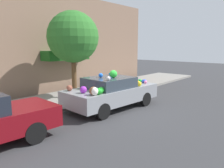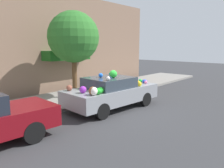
% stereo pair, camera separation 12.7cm
% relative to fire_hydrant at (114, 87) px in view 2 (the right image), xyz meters
% --- Properties ---
extents(ground_plane, '(60.00, 60.00, 0.00)m').
position_rel_fire_hydrant_xyz_m(ground_plane, '(-1.88, -1.51, -0.49)').
color(ground_plane, '#38383A').
extents(sidewalk_curb, '(24.00, 3.20, 0.14)m').
position_rel_fire_hydrant_xyz_m(sidewalk_curb, '(-1.88, 1.19, -0.42)').
color(sidewalk_curb, gray).
rests_on(sidewalk_curb, ground).
extents(building_facade, '(18.00, 1.20, 5.84)m').
position_rel_fire_hydrant_xyz_m(building_facade, '(-1.84, 3.41, 2.40)').
color(building_facade, '#846651').
rests_on(building_facade, ground).
extents(street_tree, '(2.50, 2.50, 4.26)m').
position_rel_fire_hydrant_xyz_m(street_tree, '(-2.04, 0.84, 2.65)').
color(street_tree, brown).
rests_on(street_tree, sidewalk_curb).
extents(fire_hydrant, '(0.20, 0.20, 0.70)m').
position_rel_fire_hydrant_xyz_m(fire_hydrant, '(0.00, 0.00, 0.00)').
color(fire_hydrant, gold).
rests_on(fire_hydrant, sidewalk_curb).
extents(art_car, '(4.41, 2.12, 1.72)m').
position_rel_fire_hydrant_xyz_m(art_car, '(-1.93, -1.52, 0.26)').
color(art_car, gray).
rests_on(art_car, ground).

